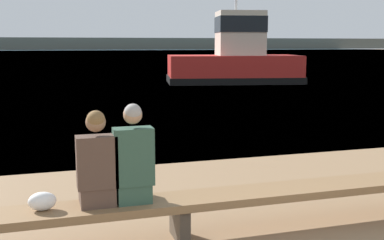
{
  "coord_description": "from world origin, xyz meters",
  "views": [
    {
      "loc": [
        -2.04,
        -1.61,
        2.12
      ],
      "look_at": [
        0.35,
        6.22,
        0.82
      ],
      "focal_mm": 45.0,
      "sensor_mm": 36.0,
      "label": 1
    }
  ],
  "objects_px": {
    "person_right": "(133,161)",
    "tugboat_red": "(235,60)",
    "shopping_bag": "(42,201)",
    "bench_main": "(180,205)",
    "person_left": "(97,166)"
  },
  "relations": [
    {
      "from": "person_left",
      "to": "tugboat_red",
      "type": "xyz_separation_m",
      "value": [
        9.57,
        19.91,
        0.33
      ]
    },
    {
      "from": "bench_main",
      "to": "tugboat_red",
      "type": "relative_size",
      "value": 0.9
    },
    {
      "from": "bench_main",
      "to": "shopping_bag",
      "type": "bearing_deg",
      "value": 179.26
    },
    {
      "from": "person_left",
      "to": "shopping_bag",
      "type": "relative_size",
      "value": 3.6
    },
    {
      "from": "person_right",
      "to": "tugboat_red",
      "type": "height_order",
      "value": "tugboat_red"
    },
    {
      "from": "person_left",
      "to": "shopping_bag",
      "type": "bearing_deg",
      "value": 179.09
    },
    {
      "from": "shopping_bag",
      "to": "tugboat_red",
      "type": "height_order",
      "value": "tugboat_red"
    },
    {
      "from": "bench_main",
      "to": "person_right",
      "type": "bearing_deg",
      "value": 179.03
    },
    {
      "from": "person_right",
      "to": "shopping_bag",
      "type": "relative_size",
      "value": 3.79
    },
    {
      "from": "person_right",
      "to": "tugboat_red",
      "type": "relative_size",
      "value": 0.14
    },
    {
      "from": "person_right",
      "to": "bench_main",
      "type": "bearing_deg",
      "value": -0.97
    },
    {
      "from": "shopping_bag",
      "to": "tugboat_red",
      "type": "xyz_separation_m",
      "value": [
        10.12,
        19.9,
        0.65
      ]
    },
    {
      "from": "bench_main",
      "to": "person_left",
      "type": "bearing_deg",
      "value": 179.37
    },
    {
      "from": "bench_main",
      "to": "person_left",
      "type": "distance_m",
      "value": 1.01
    },
    {
      "from": "bench_main",
      "to": "tugboat_red",
      "type": "distance_m",
      "value": 21.75
    }
  ]
}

